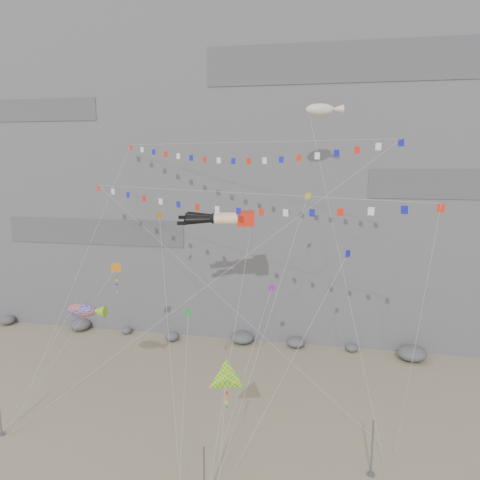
{
  "coord_description": "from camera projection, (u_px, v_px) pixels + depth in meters",
  "views": [
    {
      "loc": [
        9.52,
        -32.0,
        20.6
      ],
      "look_at": [
        1.32,
        9.0,
        13.23
      ],
      "focal_mm": 35.0,
      "sensor_mm": 36.0,
      "label": 1
    }
  ],
  "objects": [
    {
      "name": "ground",
      "position": [
        201.0,
        427.0,
        36.32
      ],
      "size": [
        120.0,
        120.0,
        0.0
      ],
      "primitive_type": "plane",
      "color": "gray",
      "rests_on": "ground"
    },
    {
      "name": "cliff",
      "position": [
        264.0,
        125.0,
        62.88
      ],
      "size": [
        80.0,
        28.0,
        50.0
      ],
      "primitive_type": "cube",
      "color": "slate",
      "rests_on": "ground"
    },
    {
      "name": "talus_boulders",
      "position": [
        242.0,
        338.0,
        52.63
      ],
      "size": [
        60.0,
        3.0,
        1.2
      ],
      "primitive_type": null,
      "color": "#58595D",
      "rests_on": "ground"
    },
    {
      "name": "anchor_pole_center",
      "position": [
        204.0,
        479.0,
        27.3
      ],
      "size": [
        0.12,
        0.12,
        4.16
      ],
      "primitive_type": "cylinder",
      "color": "slate",
      "rests_on": "ground"
    },
    {
      "name": "anchor_pole_right",
      "position": [
        372.0,
        448.0,
        30.42
      ],
      "size": [
        0.12,
        0.12,
        3.94
      ],
      "primitive_type": "cylinder",
      "color": "slate",
      "rests_on": "ground"
    },
    {
      "name": "legs_kite",
      "position": [
        224.0,
        219.0,
        40.16
      ],
      "size": [
        6.75,
        17.61,
        22.52
      ],
      "rotation": [
        0.0,
        0.0,
        0.22
      ],
      "color": "red",
      "rests_on": "ground"
    },
    {
      "name": "flag_banner_upper",
      "position": [
        241.0,
        143.0,
        42.35
      ],
      "size": [
        28.15,
        19.81,
        30.04
      ],
      "color": "red",
      "rests_on": "ground"
    },
    {
      "name": "flag_banner_lower",
      "position": [
        228.0,
        193.0,
        38.09
      ],
      "size": [
        30.04,
        13.55,
        23.07
      ],
      "color": "red",
      "rests_on": "ground"
    },
    {
      "name": "harlequin_kite",
      "position": [
        115.0,
        268.0,
        40.58
      ],
      "size": [
        6.26,
        9.52,
        15.01
      ],
      "color": "red",
      "rests_on": "ground"
    },
    {
      "name": "fish_windsock",
      "position": [
        82.0,
        310.0,
        36.97
      ],
      "size": [
        6.93,
        4.4,
        10.69
      ],
      "color": "#F54F0C",
      "rests_on": "ground"
    },
    {
      "name": "delta_kite",
      "position": [
        226.0,
        379.0,
        30.01
      ],
      "size": [
        2.63,
        4.94,
        8.49
      ],
      "color": "yellow",
      "rests_on": "ground"
    },
    {
      "name": "blimp_windsock",
      "position": [
        320.0,
        110.0,
        41.53
      ],
      "size": [
        7.47,
        14.72,
        28.77
      ],
      "color": "beige",
      "rests_on": "ground"
    },
    {
      "name": "small_kite_a",
      "position": [
        160.0,
        218.0,
        42.47
      ],
      "size": [
        6.65,
        13.94,
        21.17
      ],
      "color": "orange",
      "rests_on": "ground"
    },
    {
      "name": "small_kite_b",
      "position": [
        271.0,
        290.0,
        38.84
      ],
      "size": [
        2.9,
        12.58,
        15.65
      ],
      "color": "purple",
      "rests_on": "ground"
    },
    {
      "name": "small_kite_c",
      "position": [
        188.0,
        315.0,
        35.75
      ],
      "size": [
        2.49,
        9.09,
        12.38
      ],
      "color": "green",
      "rests_on": "ground"
    },
    {
      "name": "small_kite_d",
      "position": [
        306.0,
        200.0,
        39.43
      ],
      "size": [
        5.26,
        14.88,
        22.88
      ],
      "color": "yellow",
      "rests_on": "ground"
    },
    {
      "name": "small_kite_e",
      "position": [
        346.0,
        257.0,
        34.3
      ],
      "size": [
        7.77,
        8.23,
        17.1
      ],
      "color": "#1418B1",
      "rests_on": "ground"
    }
  ]
}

